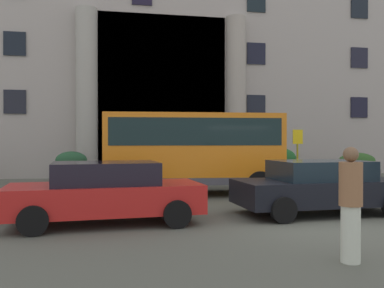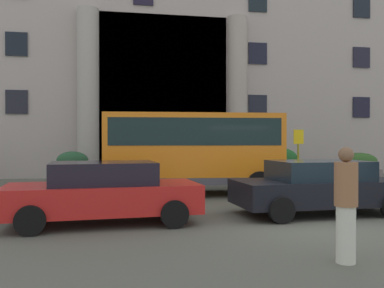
{
  "view_description": "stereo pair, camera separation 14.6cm",
  "coord_description": "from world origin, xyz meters",
  "px_view_note": "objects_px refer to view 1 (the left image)",
  "views": [
    {
      "loc": [
        -4.71,
        -9.1,
        1.92
      ],
      "look_at": [
        -1.84,
        5.84,
        1.79
      ],
      "focal_mm": 39.2,
      "sensor_mm": 36.0,
      "label": 1
    },
    {
      "loc": [
        -4.57,
        -9.12,
        1.92
      ],
      "look_at": [
        -1.84,
        5.84,
        1.79
      ],
      "focal_mm": 39.2,
      "sensor_mm": 36.0,
      "label": 2
    }
  ],
  "objects_px": {
    "motorcycle_near_kerb": "(356,186)",
    "hedge_planter_far_east": "(71,167)",
    "parked_hatchback_near": "(106,192)",
    "motorcycle_far_end": "(114,192)",
    "orange_minibus": "(193,147)",
    "hedge_planter_east": "(357,166)",
    "hedge_planter_entrance_right": "(280,164)",
    "bus_stop_sign": "(298,151)",
    "hedge_planter_west": "(203,165)",
    "parked_estate_mid": "(320,186)",
    "pedestrian_man_crossing": "(351,204)"
  },
  "relations": [
    {
      "from": "bus_stop_sign",
      "to": "motorcycle_near_kerb",
      "type": "bearing_deg",
      "value": -90.42
    },
    {
      "from": "bus_stop_sign",
      "to": "motorcycle_near_kerb",
      "type": "height_order",
      "value": "bus_stop_sign"
    },
    {
      "from": "bus_stop_sign",
      "to": "parked_hatchback_near",
      "type": "height_order",
      "value": "bus_stop_sign"
    },
    {
      "from": "bus_stop_sign",
      "to": "hedge_planter_far_east",
      "type": "distance_m",
      "value": 10.14
    },
    {
      "from": "hedge_planter_far_east",
      "to": "motorcycle_far_end",
      "type": "bearing_deg",
      "value": -76.38
    },
    {
      "from": "parked_hatchback_near",
      "to": "orange_minibus",
      "type": "bearing_deg",
      "value": 54.05
    },
    {
      "from": "parked_hatchback_near",
      "to": "pedestrian_man_crossing",
      "type": "height_order",
      "value": "pedestrian_man_crossing"
    },
    {
      "from": "hedge_planter_east",
      "to": "bus_stop_sign",
      "type": "bearing_deg",
      "value": -148.28
    },
    {
      "from": "motorcycle_far_end",
      "to": "pedestrian_man_crossing",
      "type": "xyz_separation_m",
      "value": [
        3.63,
        -6.16,
        0.47
      ]
    },
    {
      "from": "hedge_planter_entrance_right",
      "to": "hedge_planter_east",
      "type": "relative_size",
      "value": 0.8
    },
    {
      "from": "orange_minibus",
      "to": "parked_estate_mid",
      "type": "height_order",
      "value": "orange_minibus"
    },
    {
      "from": "orange_minibus",
      "to": "hedge_planter_far_east",
      "type": "xyz_separation_m",
      "value": [
        -4.65,
        5.29,
        -1.01
      ]
    },
    {
      "from": "hedge_planter_west",
      "to": "parked_hatchback_near",
      "type": "bearing_deg",
      "value": -114.17
    },
    {
      "from": "hedge_planter_entrance_right",
      "to": "parked_hatchback_near",
      "type": "xyz_separation_m",
      "value": [
        -8.41,
        -9.81,
        -0.01
      ]
    },
    {
      "from": "hedge_planter_east",
      "to": "hedge_planter_far_east",
      "type": "distance_m",
      "value": 14.05
    },
    {
      "from": "hedge_planter_entrance_right",
      "to": "bus_stop_sign",
      "type": "bearing_deg",
      "value": -100.55
    },
    {
      "from": "bus_stop_sign",
      "to": "parked_estate_mid",
      "type": "relative_size",
      "value": 0.53
    },
    {
      "from": "bus_stop_sign",
      "to": "parked_hatchback_near",
      "type": "bearing_deg",
      "value": -139.89
    },
    {
      "from": "hedge_planter_far_east",
      "to": "parked_estate_mid",
      "type": "relative_size",
      "value": 0.33
    },
    {
      "from": "bus_stop_sign",
      "to": "motorcycle_far_end",
      "type": "relative_size",
      "value": 1.18
    },
    {
      "from": "parked_hatchback_near",
      "to": "motorcycle_near_kerb",
      "type": "distance_m",
      "value": 8.1
    },
    {
      "from": "motorcycle_far_end",
      "to": "hedge_planter_entrance_right",
      "type": "bearing_deg",
      "value": 33.97
    },
    {
      "from": "hedge_planter_entrance_right",
      "to": "pedestrian_man_crossing",
      "type": "relative_size",
      "value": 0.94
    },
    {
      "from": "orange_minibus",
      "to": "hedge_planter_far_east",
      "type": "height_order",
      "value": "orange_minibus"
    },
    {
      "from": "orange_minibus",
      "to": "hedge_planter_west",
      "type": "relative_size",
      "value": 3.33
    },
    {
      "from": "motorcycle_near_kerb",
      "to": "pedestrian_man_crossing",
      "type": "height_order",
      "value": "pedestrian_man_crossing"
    },
    {
      "from": "hedge_planter_east",
      "to": "hedge_planter_far_east",
      "type": "height_order",
      "value": "hedge_planter_far_east"
    },
    {
      "from": "bus_stop_sign",
      "to": "parked_hatchback_near",
      "type": "relative_size",
      "value": 0.53
    },
    {
      "from": "hedge_planter_entrance_right",
      "to": "motorcycle_near_kerb",
      "type": "height_order",
      "value": "hedge_planter_entrance_right"
    },
    {
      "from": "hedge_planter_east",
      "to": "motorcycle_near_kerb",
      "type": "distance_m",
      "value": 8.49
    },
    {
      "from": "hedge_planter_west",
      "to": "parked_hatchback_near",
      "type": "distance_m",
      "value": 11.07
    },
    {
      "from": "hedge_planter_east",
      "to": "motorcycle_near_kerb",
      "type": "xyz_separation_m",
      "value": [
        -4.57,
        -7.15,
        -0.17
      ]
    },
    {
      "from": "orange_minibus",
      "to": "motorcycle_far_end",
      "type": "distance_m",
      "value": 3.91
    },
    {
      "from": "hedge_planter_west",
      "to": "motorcycle_far_end",
      "type": "distance_m",
      "value": 8.93
    },
    {
      "from": "parked_hatchback_near",
      "to": "hedge_planter_far_east",
      "type": "bearing_deg",
      "value": 95.5
    },
    {
      "from": "bus_stop_sign",
      "to": "pedestrian_man_crossing",
      "type": "height_order",
      "value": "bus_stop_sign"
    },
    {
      "from": "bus_stop_sign",
      "to": "hedge_planter_east",
      "type": "xyz_separation_m",
      "value": [
        4.54,
        2.81,
        -0.85
      ]
    },
    {
      "from": "hedge_planter_entrance_right",
      "to": "hedge_planter_far_east",
      "type": "height_order",
      "value": "hedge_planter_entrance_right"
    },
    {
      "from": "pedestrian_man_crossing",
      "to": "motorcycle_near_kerb",
      "type": "bearing_deg",
      "value": -19.32
    },
    {
      "from": "bus_stop_sign",
      "to": "hedge_planter_east",
      "type": "relative_size",
      "value": 1.12
    },
    {
      "from": "hedge_planter_east",
      "to": "pedestrian_man_crossing",
      "type": "distance_m",
      "value": 15.76
    },
    {
      "from": "hedge_planter_entrance_right",
      "to": "pedestrian_man_crossing",
      "type": "distance_m",
      "value": 14.42
    },
    {
      "from": "motorcycle_far_end",
      "to": "parked_estate_mid",
      "type": "bearing_deg",
      "value": -29.58
    },
    {
      "from": "hedge_planter_far_east",
      "to": "parked_hatchback_near",
      "type": "bearing_deg",
      "value": -80.52
    },
    {
      "from": "orange_minibus",
      "to": "hedge_planter_east",
      "type": "height_order",
      "value": "orange_minibus"
    },
    {
      "from": "motorcycle_near_kerb",
      "to": "hedge_planter_far_east",
      "type": "bearing_deg",
      "value": 133.76
    },
    {
      "from": "motorcycle_far_end",
      "to": "pedestrian_man_crossing",
      "type": "height_order",
      "value": "pedestrian_man_crossing"
    },
    {
      "from": "bus_stop_sign",
      "to": "hedge_planter_east",
      "type": "distance_m",
      "value": 5.41
    },
    {
      "from": "hedge_planter_west",
      "to": "hedge_planter_entrance_right",
      "type": "bearing_deg",
      "value": -4.29
    },
    {
      "from": "hedge_planter_far_east",
      "to": "motorcycle_near_kerb",
      "type": "distance_m",
      "value": 12.27
    }
  ]
}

